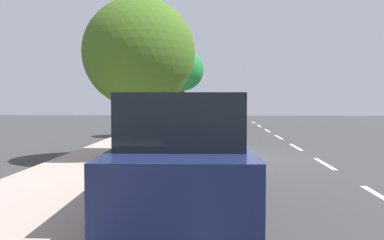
# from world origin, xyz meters

# --- Properties ---
(ground) EXTENTS (66.41, 66.41, 0.00)m
(ground) POSITION_xyz_m (0.00, 0.00, 0.00)
(ground) COLOR #373737
(sidewalk) EXTENTS (3.12, 41.51, 0.14)m
(sidewalk) POSITION_xyz_m (3.51, 0.00, 0.07)
(sidewalk) COLOR #B0988D
(sidewalk) RESTS_ON ground
(curb_edge) EXTENTS (0.16, 41.51, 0.14)m
(curb_edge) POSITION_xyz_m (1.87, 0.00, 0.07)
(curb_edge) COLOR gray
(curb_edge) RESTS_ON ground
(lane_stripe_centre) EXTENTS (0.14, 40.00, 0.01)m
(lane_stripe_centre) POSITION_xyz_m (-2.88, -0.75, 0.00)
(lane_stripe_centre) COLOR white
(lane_stripe_centre) RESTS_ON ground
(lane_stripe_bike_edge) EXTENTS (0.12, 41.51, 0.01)m
(lane_stripe_bike_edge) POSITION_xyz_m (0.40, 0.00, 0.00)
(lane_stripe_bike_edge) COLOR white
(lane_stripe_bike_edge) RESTS_ON ground
(parked_sedan_grey_nearest) EXTENTS (1.85, 4.41, 1.52)m
(parked_sedan_grey_nearest) POSITION_xyz_m (0.83, -11.79, 0.75)
(parked_sedan_grey_nearest) COLOR slate
(parked_sedan_grey_nearest) RESTS_ON ground
(parked_sedan_black_second) EXTENTS (2.03, 4.50, 1.52)m
(parked_sedan_black_second) POSITION_xyz_m (0.87, -3.66, 0.75)
(parked_sedan_black_second) COLOR black
(parked_sedan_black_second) RESTS_ON ground
(parked_suv_dark_blue_mid) EXTENTS (2.06, 4.75, 1.99)m
(parked_suv_dark_blue_mid) POSITION_xyz_m (0.86, 6.97, 1.03)
(parked_suv_dark_blue_mid) COLOR navy
(parked_suv_dark_blue_mid) RESTS_ON ground
(bicycle_at_curb) EXTENTS (1.74, 0.46, 0.77)m
(bicycle_at_curb) POSITION_xyz_m (1.41, 0.11, 0.38)
(bicycle_at_curb) COLOR black
(bicycle_at_curb) RESTS_ON ground
(cyclist_with_backpack) EXTENTS (0.50, 0.58, 1.67)m
(cyclist_with_backpack) POSITION_xyz_m (1.63, -0.36, 1.02)
(cyclist_with_backpack) COLOR #C6B284
(cyclist_with_backpack) RESTS_ON ground
(street_tree_near_cyclist) EXTENTS (3.27, 3.27, 5.45)m
(street_tree_near_cyclist) POSITION_xyz_m (2.69, -17.38, 4.00)
(street_tree_near_cyclist) COLOR brown
(street_tree_near_cyclist) RESTS_ON sidewalk
(street_tree_mid_block) EXTENTS (2.22, 2.22, 5.08)m
(street_tree_mid_block) POSITION_xyz_m (2.69, -7.16, 4.06)
(street_tree_mid_block) COLOR brown
(street_tree_mid_block) RESTS_ON sidewalk
(street_tree_far_end) EXTENTS (3.48, 3.48, 4.89)m
(street_tree_far_end) POSITION_xyz_m (2.69, 0.73, 3.31)
(street_tree_far_end) COLOR brown
(street_tree_far_end) RESTS_ON sidewalk
(fire_hydrant) EXTENTS (0.22, 0.22, 0.84)m
(fire_hydrant) POSITION_xyz_m (2.30, -1.89, 0.57)
(fire_hydrant) COLOR red
(fire_hydrant) RESTS_ON sidewalk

